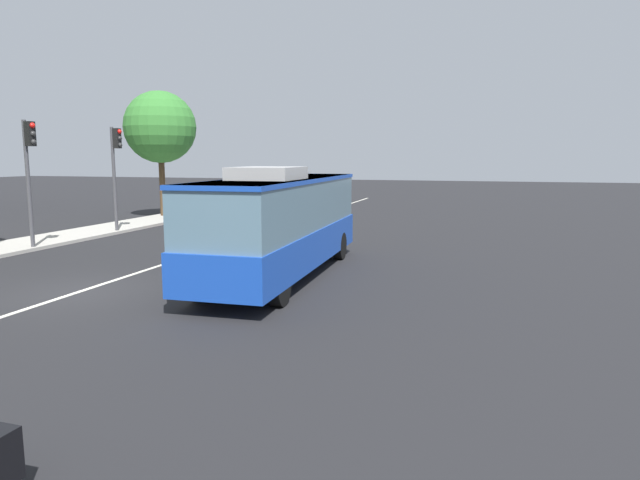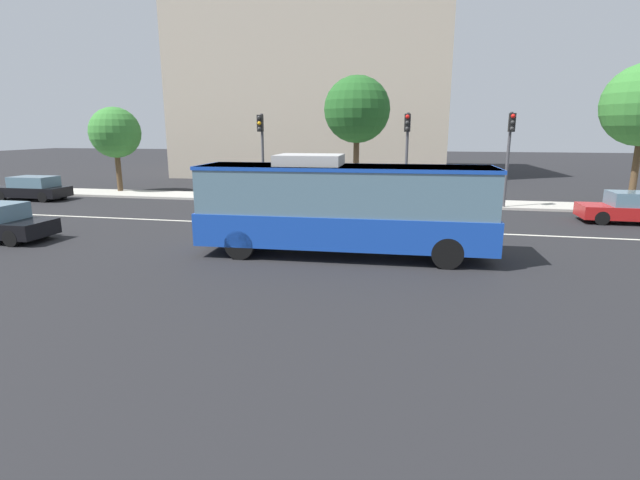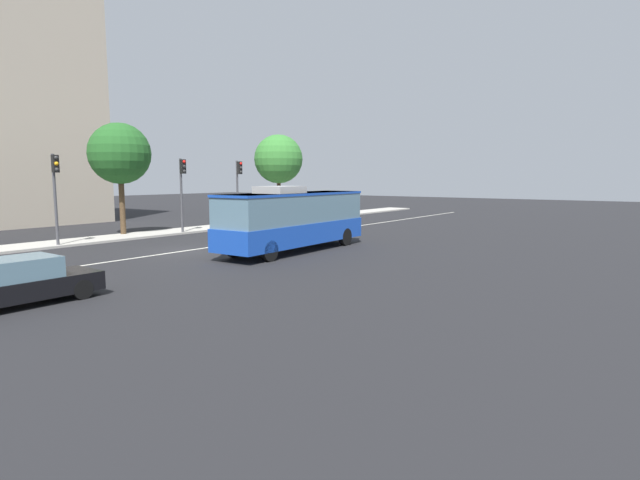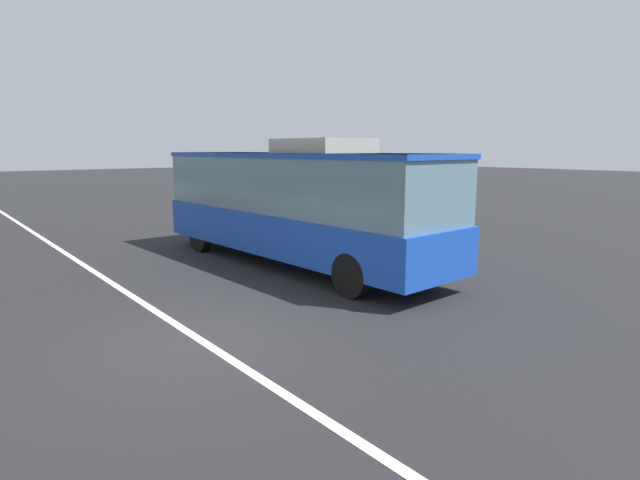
# 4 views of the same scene
# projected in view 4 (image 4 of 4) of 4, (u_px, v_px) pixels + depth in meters

# --- Properties ---
(ground_plane) EXTENTS (160.00, 160.00, 0.00)m
(ground_plane) POSITION_uv_depth(u_px,v_px,m) (196.00, 338.00, 8.69)
(ground_plane) COLOR black
(lane_centre_line) EXTENTS (76.00, 0.16, 0.01)m
(lane_centre_line) POSITION_uv_depth(u_px,v_px,m) (196.00, 338.00, 8.69)
(lane_centre_line) COLOR silver
(lane_centre_line) RESTS_ON ground_plane
(transit_bus) EXTENTS (10.09, 2.87, 3.46)m
(transit_bus) POSITION_uv_depth(u_px,v_px,m) (295.00, 200.00, 13.98)
(transit_bus) COLOR #1947B7
(transit_bus) RESTS_ON ground_plane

